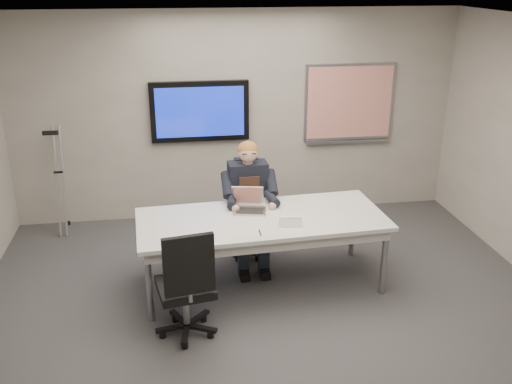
{
  "coord_description": "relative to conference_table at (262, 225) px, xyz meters",
  "views": [
    {
      "loc": [
        -0.89,
        -4.47,
        3.23
      ],
      "look_at": [
        -0.05,
        1.01,
        1.08
      ],
      "focal_mm": 40.0,
      "sensor_mm": 36.0,
      "label": 1
    }
  ],
  "objects": [
    {
      "name": "floor",
      "position": [
        -0.01,
        -0.96,
        -0.71
      ],
      "size": [
        6.0,
        6.0,
        0.02
      ],
      "primitive_type": "cube",
      "color": "#3C3C3F",
      "rests_on": "ground"
    },
    {
      "name": "ceiling",
      "position": [
        -0.01,
        -0.96,
        2.09
      ],
      "size": [
        6.0,
        6.0,
        0.02
      ],
      "primitive_type": "cube",
      "color": "white",
      "rests_on": "wall_back"
    },
    {
      "name": "wall_back",
      "position": [
        -0.01,
        2.04,
        0.69
      ],
      "size": [
        6.0,
        0.02,
        2.8
      ],
      "primitive_type": "cube",
      "color": "gray",
      "rests_on": "ground"
    },
    {
      "name": "conference_table",
      "position": [
        0.0,
        0.0,
        0.0
      ],
      "size": [
        2.67,
        1.24,
        0.8
      ],
      "rotation": [
        0.0,
        0.0,
        0.06
      ],
      "color": "silver",
      "rests_on": "ground"
    },
    {
      "name": "tv_display",
      "position": [
        -0.51,
        1.99,
        0.79
      ],
      "size": [
        1.3,
        0.09,
        0.8
      ],
      "color": "black",
      "rests_on": "wall_back"
    },
    {
      "name": "whiteboard",
      "position": [
        1.54,
        2.01,
        0.82
      ],
      "size": [
        1.25,
        0.08,
        1.1
      ],
      "color": "gray",
      "rests_on": "wall_back"
    },
    {
      "name": "office_chair_far",
      "position": [
        -0.06,
        0.76,
        -0.41
      ],
      "size": [
        0.52,
        0.52,
        0.96
      ],
      "rotation": [
        0.0,
        0.0,
        0.14
      ],
      "color": "black",
      "rests_on": "ground"
    },
    {
      "name": "office_chair_near",
      "position": [
        -0.84,
        -0.84,
        -0.36
      ],
      "size": [
        0.62,
        0.62,
        1.13
      ],
      "rotation": [
        0.0,
        0.0,
        3.31
      ],
      "color": "black",
      "rests_on": "ground"
    },
    {
      "name": "seated_person",
      "position": [
        -0.05,
        0.51,
        -0.13
      ],
      "size": [
        0.46,
        0.78,
        1.45
      ],
      "rotation": [
        0.0,
        0.0,
        0.04
      ],
      "color": "#1D2331",
      "rests_on": "office_chair_far"
    },
    {
      "name": "crutch",
      "position": [
        -2.35,
        1.77,
        0.02
      ],
      "size": [
        0.48,
        0.87,
        1.54
      ],
      "primitive_type": null,
      "rotation": [
        -0.27,
        0.0,
        0.35
      ],
      "color": "#A5A8AD",
      "rests_on": "ground"
    },
    {
      "name": "laptop",
      "position": [
        -0.11,
        0.23,
        0.15
      ],
      "size": [
        0.39,
        0.39,
        0.25
      ],
      "rotation": [
        0.0,
        0.0,
        -0.2
      ],
      "color": "#B3B3B5",
      "rests_on": "conference_table"
    },
    {
      "name": "name_tent",
      "position": [
        0.26,
        -0.26,
        0.14
      ],
      "size": [
        0.23,
        0.09,
        0.09
      ],
      "primitive_type": null,
      "rotation": [
        0.0,
        0.0,
        -0.1
      ],
      "color": "white",
      "rests_on": "conference_table"
    },
    {
      "name": "pen",
      "position": [
        -0.08,
        -0.37,
        0.1
      ],
      "size": [
        0.01,
        0.14,
        0.01
      ],
      "primitive_type": "cylinder",
      "rotation": [
        0.0,
        1.57,
        1.54
      ],
      "color": "black",
      "rests_on": "conference_table"
    }
  ]
}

